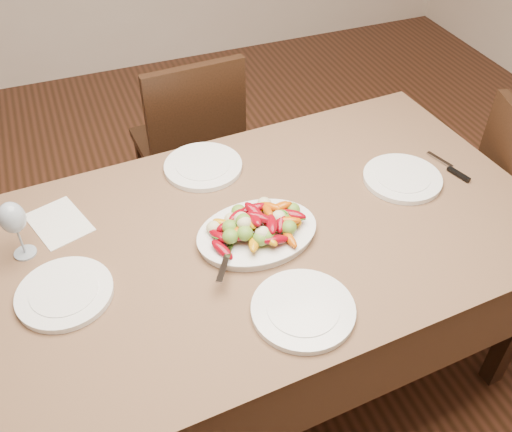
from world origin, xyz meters
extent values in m
plane|color=#3E2013|center=(0.00, 0.00, 0.00)|extent=(6.00, 6.00, 0.00)
cube|color=brown|center=(-0.11, 0.29, 0.38)|extent=(1.90, 1.15, 0.76)
ellipsoid|color=white|center=(-0.11, 0.26, 0.77)|extent=(0.38, 0.29, 0.02)
cylinder|color=white|center=(-0.69, 0.23, 0.77)|extent=(0.26, 0.26, 0.02)
cylinder|color=white|center=(0.45, 0.34, 0.77)|extent=(0.27, 0.27, 0.02)
cylinder|color=white|center=(-0.16, 0.65, 0.77)|extent=(0.27, 0.27, 0.02)
cylinder|color=white|center=(-0.10, -0.06, 0.77)|extent=(0.28, 0.28, 0.02)
cube|color=silver|center=(-0.67, 0.54, 0.76)|extent=(0.21, 0.25, 0.00)
camera|label=1|loc=(-0.57, -0.91, 1.97)|focal=40.00mm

